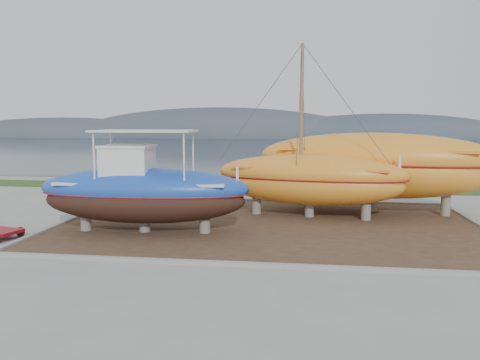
% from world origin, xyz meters
% --- Properties ---
extents(ground, '(140.00, 140.00, 0.00)m').
position_xyz_m(ground, '(0.00, 0.00, 0.00)').
color(ground, gray).
rests_on(ground, ground).
extents(dirt_patch, '(18.00, 12.00, 0.06)m').
position_xyz_m(dirt_patch, '(0.00, 4.00, 0.03)').
color(dirt_patch, '#422D1E').
rests_on(dirt_patch, ground).
extents(curb_frame, '(18.60, 12.60, 0.15)m').
position_xyz_m(curb_frame, '(0.00, 4.00, 0.07)').
color(curb_frame, gray).
rests_on(curb_frame, ground).
extents(grass_strip, '(44.00, 3.00, 0.08)m').
position_xyz_m(grass_strip, '(0.00, 15.50, 0.04)').
color(grass_strip, '#284219').
rests_on(grass_strip, ground).
extents(sea, '(260.00, 100.00, 0.04)m').
position_xyz_m(sea, '(0.00, 70.00, 0.00)').
color(sea, black).
rests_on(sea, ground).
extents(mountain_ridge, '(200.00, 36.00, 20.00)m').
position_xyz_m(mountain_ridge, '(0.00, 125.00, 0.00)').
color(mountain_ridge, '#333D49').
rests_on(mountain_ridge, ground).
extents(blue_caique, '(8.78, 3.12, 4.16)m').
position_xyz_m(blue_caique, '(-4.96, 1.88, 2.14)').
color(blue_caique, '#1D49B3').
rests_on(blue_caique, dirt_patch).
extents(white_dinghy, '(4.22, 2.92, 1.19)m').
position_xyz_m(white_dinghy, '(-7.35, 5.68, 0.65)').
color(white_dinghy, silver).
rests_on(white_dinghy, dirt_patch).
extents(orange_sailboat, '(9.33, 4.05, 8.07)m').
position_xyz_m(orange_sailboat, '(1.79, 5.89, 4.09)').
color(orange_sailboat, orange).
rests_on(orange_sailboat, dirt_patch).
extents(orange_bare_hull, '(12.19, 5.78, 3.84)m').
position_xyz_m(orange_bare_hull, '(4.96, 7.68, 1.98)').
color(orange_bare_hull, orange).
rests_on(orange_bare_hull, dirt_patch).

